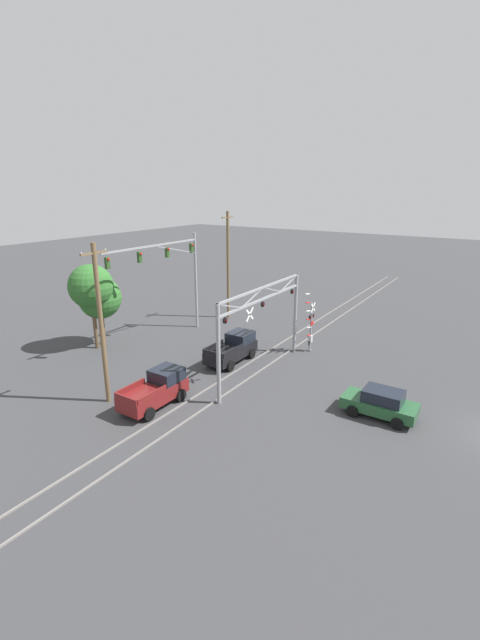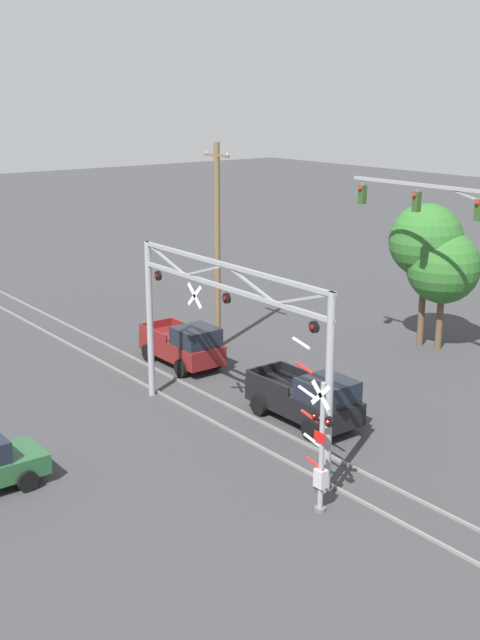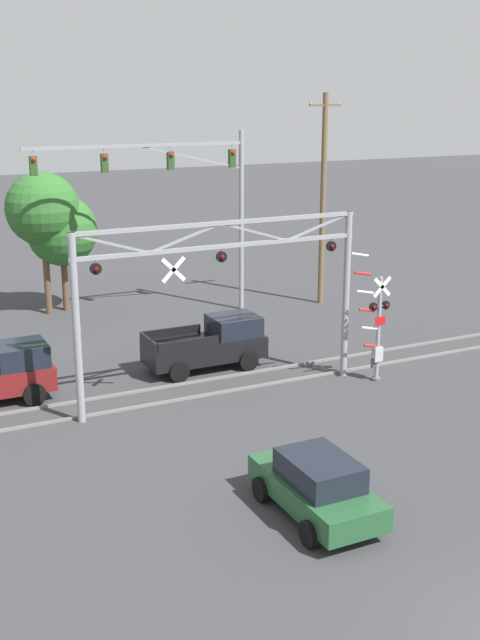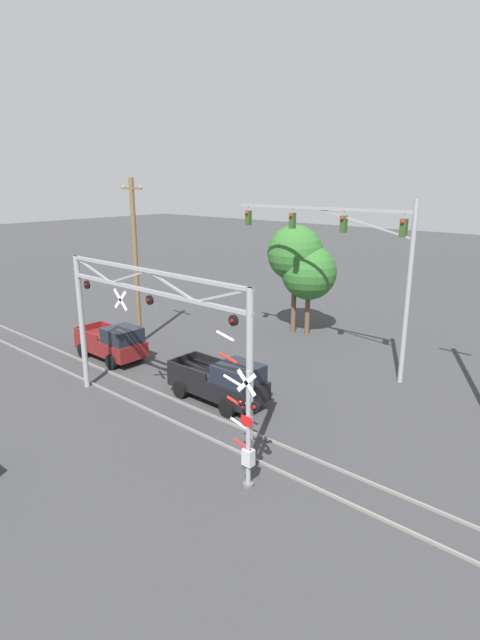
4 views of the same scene
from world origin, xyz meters
The scene contains 10 objects.
rail_track_near centered at (0.00, 15.38, 0.05)m, with size 80.00×0.08×0.10m, color gray.
rail_track_far centered at (0.00, 16.81, 0.05)m, with size 80.00×0.08×0.10m, color gray.
crossing_gantry centered at (-0.01, 15.09, 4.21)m, with size 10.59×0.29×6.36m.
crossing_signal_mast centered at (5.90, 14.07, 1.97)m, with size 1.78×0.35×5.06m.
traffic_signal_span centered at (3.40, 25.68, 6.15)m, with size 10.56×0.39×8.84m.
pickup_truck_lead centered at (0.92, 18.16, 1.00)m, with size 4.73×2.10×2.02m.
sedan_waiting centered at (-1.35, 6.40, 0.84)m, with size 2.08×4.18×1.67m.
utility_pole_right centered at (10.20, 24.99, 5.43)m, with size 1.80×0.28×10.55m.
background_tree_beyond_span centered at (-2.98, 29.08, 5.17)m, with size 3.54×3.54×6.96m.
background_tree_far_left_verge centered at (-2.05, 29.32, 4.03)m, with size 3.48×3.48×5.79m.
Camera 3 is at (-11.31, -9.45, 10.59)m, focal length 45.00 mm.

